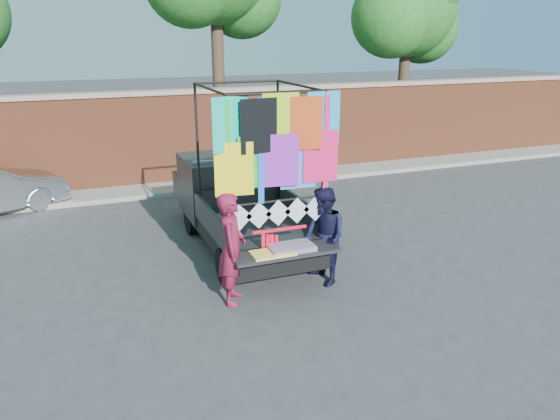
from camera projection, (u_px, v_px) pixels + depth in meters
name	position (u px, v px, depth m)	size (l,w,h in m)	color
ground	(293.00, 278.00, 9.55)	(90.00, 90.00, 0.00)	#38383A
brick_wall	(197.00, 135.00, 15.33)	(30.00, 0.45, 2.61)	brown
curb	(205.00, 185.00, 15.10)	(30.00, 1.20, 0.12)	gray
tree_right	(410.00, 11.00, 17.87)	(4.20, 3.30, 6.62)	#38281C
pickup_truck	(233.00, 200.00, 11.14)	(2.05, 5.15, 3.24)	black
woman	(232.00, 249.00, 8.45)	(0.65, 0.43, 1.79)	maroon
man	(324.00, 236.00, 9.12)	(0.82, 0.64, 1.68)	black
streamer_bundle	(274.00, 241.00, 8.73)	(0.92, 0.06, 0.64)	#FF0D27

